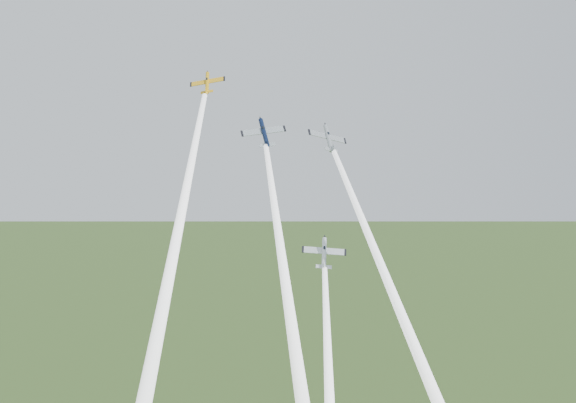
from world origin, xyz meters
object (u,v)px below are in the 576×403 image
(plane_silver_low, at_px, (324,253))
(plane_yellow, at_px, (207,83))
(plane_navy, at_px, (264,133))
(plane_silver_right, at_px, (328,138))

(plane_silver_low, bearing_deg, plane_yellow, 162.49)
(plane_navy, bearing_deg, plane_silver_low, -47.58)
(plane_yellow, height_order, plane_navy, plane_yellow)
(plane_yellow, relative_size, plane_silver_low, 0.84)
(plane_yellow, xyz_separation_m, plane_navy, (10.67, 0.32, -9.29))
(plane_navy, xyz_separation_m, plane_silver_low, (10.22, -9.21, -21.86))
(plane_silver_low, bearing_deg, plane_silver_right, 79.68)
(plane_navy, relative_size, plane_silver_low, 1.07)
(plane_yellow, bearing_deg, plane_silver_right, 3.62)
(plane_silver_right, height_order, plane_silver_low, plane_silver_right)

